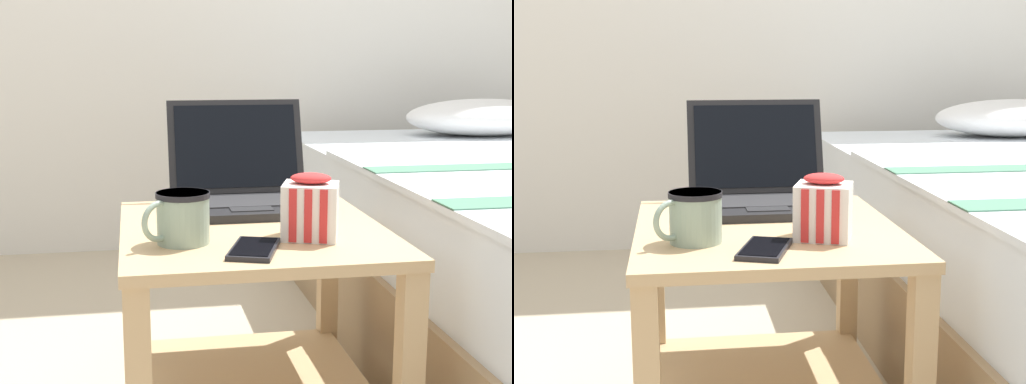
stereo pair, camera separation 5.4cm
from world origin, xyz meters
TOP-DOWN VIEW (x-y plane):
  - bedside_table at (0.00, 0.00)m, footprint 0.53×0.59m
  - laptop at (0.01, 0.20)m, footprint 0.33×0.32m
  - mug_front_left at (-0.15, -0.11)m, footprint 0.13×0.11m
  - snack_bag at (0.09, -0.11)m, footprint 0.13×0.12m
  - cell_phone at (-0.03, -0.19)m, footprint 0.12×0.16m

SIDE VIEW (x-z plane):
  - bedside_table at x=0.00m, z-range 0.07..0.54m
  - cell_phone at x=-0.03m, z-range 0.47..0.48m
  - laptop at x=0.01m, z-range 0.40..0.64m
  - mug_front_left at x=-0.15m, z-range 0.47..0.57m
  - snack_bag at x=0.09m, z-range 0.46..0.59m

